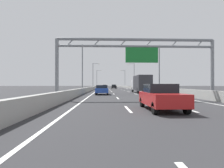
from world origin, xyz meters
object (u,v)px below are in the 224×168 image
at_px(sign_gantry, 137,52).
at_px(black_car, 114,87).
at_px(orange_car, 105,87).
at_px(red_car, 161,97).
at_px(streetlamp_right_far, 134,74).
at_px(streetlamp_right_mid, 158,65).
at_px(blue_car, 102,90).
at_px(box_truck, 141,84).
at_px(streetlamp_left_distant, 97,78).
at_px(streetlamp_right_distant, 125,78).
at_px(streetlamp_left_far, 94,74).
at_px(streetlamp_left_mid, 84,65).

distance_m(sign_gantry, black_car, 49.59).
xyz_separation_m(orange_car, red_car, (3.49, -62.82, 0.04)).
relative_size(streetlamp_right_far, orange_car, 2.20).
relative_size(streetlamp_right_mid, orange_car, 2.20).
relative_size(sign_gantry, orange_car, 3.84).
height_order(blue_car, box_truck, box_truck).
distance_m(orange_car, red_car, 62.92).
height_order(streetlamp_left_distant, black_car, streetlamp_left_distant).
height_order(sign_gantry, streetlamp_right_distant, streetlamp_right_distant).
height_order(streetlamp_right_mid, box_truck, streetlamp_right_mid).
distance_m(streetlamp_right_distant, box_truck, 65.10).
xyz_separation_m(streetlamp_left_far, box_truck, (10.89, -33.87, -3.70)).
relative_size(streetlamp_right_mid, streetlamp_left_distant, 1.00).
bearing_deg(streetlamp_left_distant, streetlamp_left_far, -90.00).
bearing_deg(streetlamp_left_far, orange_car, 59.05).
distance_m(streetlamp_left_mid, orange_car, 38.34).
bearing_deg(box_truck, streetlamp_right_mid, 35.38).
height_order(streetlamp_right_mid, streetlamp_right_far, same).
height_order(streetlamp_left_mid, blue_car, streetlamp_left_mid).
xyz_separation_m(streetlamp_right_distant, red_car, (-7.34, -86.98, -4.61)).
xyz_separation_m(streetlamp_left_mid, streetlamp_left_far, (0.00, 31.00, 0.00)).
bearing_deg(streetlamp_right_mid, streetlamp_right_far, 90.00).
bearing_deg(streetlamp_left_far, red_car, -82.27).
bearing_deg(streetlamp_right_mid, blue_car, -143.48).
xyz_separation_m(streetlamp_right_mid, box_truck, (-4.04, -2.87, -3.70)).
bearing_deg(streetlamp_left_distant, streetlamp_right_distant, 0.00).
bearing_deg(orange_car, streetlamp_right_distant, 65.85).
height_order(streetlamp_left_far, blue_car, streetlamp_left_far).
bearing_deg(streetlamp_right_far, black_car, 169.49).
bearing_deg(box_truck, streetlamp_left_distant, 99.53).
bearing_deg(sign_gantry, streetlamp_right_far, 81.26).
xyz_separation_m(blue_car, red_car, (3.81, -16.73, 0.04)).
bearing_deg(blue_car, streetlamp_right_mid, 36.52).
relative_size(streetlamp_left_mid, red_car, 2.29).
height_order(streetlamp_right_far, streetlamp_right_distant, same).
relative_size(streetlamp_right_mid, streetlamp_right_distant, 1.00).
distance_m(streetlamp_left_far, orange_car, 9.23).
bearing_deg(box_truck, blue_car, -142.85).
height_order(streetlamp_right_mid, blue_car, streetlamp_right_mid).
distance_m(sign_gantry, streetlamp_right_far, 48.63).
relative_size(streetlamp_right_distant, red_car, 2.29).
relative_size(sign_gantry, streetlamp_right_distant, 1.75).
height_order(streetlamp_right_mid, orange_car, streetlamp_right_mid).
xyz_separation_m(sign_gantry, streetlamp_left_distant, (-7.55, 79.06, 0.54)).
xyz_separation_m(orange_car, box_truck, (6.79, -40.71, 0.96)).
height_order(streetlamp_right_far, streetlamp_left_distant, same).
height_order(streetlamp_left_mid, red_car, streetlamp_left_mid).
bearing_deg(orange_car, streetlamp_right_mid, -74.03).
height_order(streetlamp_left_distant, box_truck, streetlamp_left_distant).
height_order(streetlamp_left_distant, orange_car, streetlamp_left_distant).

